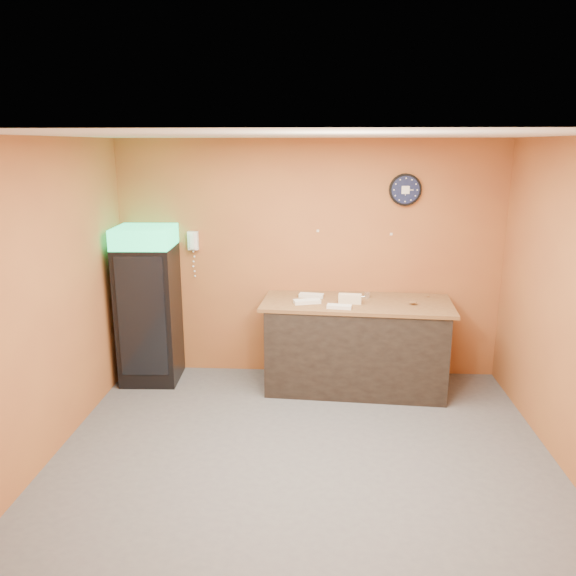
{
  "coord_description": "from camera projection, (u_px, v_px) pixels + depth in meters",
  "views": [
    {
      "loc": [
        0.13,
        -4.51,
        2.73
      ],
      "look_at": [
        -0.17,
        0.6,
        1.42
      ],
      "focal_mm": 35.0,
      "sensor_mm": 36.0,
      "label": 1
    }
  ],
  "objects": [
    {
      "name": "floor",
      "position": [
        303.0,
        457.0,
        5.05
      ],
      "size": [
        4.5,
        4.5,
        0.0
      ],
      "primitive_type": "plane",
      "color": "#47474C",
      "rests_on": "ground"
    },
    {
      "name": "back_wall",
      "position": [
        309.0,
        260.0,
        6.63
      ],
      "size": [
        4.5,
        0.02,
        2.8
      ],
      "primitive_type": "cube",
      "color": "#A9622F",
      "rests_on": "floor"
    },
    {
      "name": "left_wall",
      "position": [
        43.0,
        304.0,
        4.82
      ],
      "size": [
        0.02,
        4.0,
        2.8
      ],
      "primitive_type": "cube",
      "color": "#A9622F",
      "rests_on": "floor"
    },
    {
      "name": "ceiling",
      "position": [
        305.0,
        135.0,
        4.35
      ],
      "size": [
        4.5,
        4.0,
        0.02
      ],
      "primitive_type": "cube",
      "color": "white",
      "rests_on": "back_wall"
    },
    {
      "name": "beverage_cooler",
      "position": [
        148.0,
        308.0,
        6.48
      ],
      "size": [
        0.67,
        0.68,
        1.83
      ],
      "rotation": [
        0.0,
        0.0,
        0.04
      ],
      "color": "black",
      "rests_on": "floor"
    },
    {
      "name": "prep_counter",
      "position": [
        355.0,
        346.0,
        6.4
      ],
      "size": [
        2.02,
        1.0,
        0.99
      ],
      "primitive_type": "cube",
      "rotation": [
        0.0,
        0.0,
        -0.06
      ],
      "color": "black",
      "rests_on": "floor"
    },
    {
      "name": "wall_clock",
      "position": [
        405.0,
        190.0,
        6.33
      ],
      "size": [
        0.36,
        0.06,
        0.36
      ],
      "color": "black",
      "rests_on": "back_wall"
    },
    {
      "name": "wall_phone",
      "position": [
        193.0,
        241.0,
        6.6
      ],
      "size": [
        0.12,
        0.1,
        0.22
      ],
      "color": "white",
      "rests_on": "back_wall"
    },
    {
      "name": "butcher_paper",
      "position": [
        357.0,
        303.0,
        6.27
      ],
      "size": [
        2.16,
        1.04,
        0.04
      ],
      "primitive_type": "cube",
      "rotation": [
        0.0,
        0.0,
        -0.07
      ],
      "color": "brown",
      "rests_on": "prep_counter"
    },
    {
      "name": "sub_roll_stack",
      "position": [
        350.0,
        299.0,
        6.18
      ],
      "size": [
        0.26,
        0.11,
        0.11
      ],
      "rotation": [
        0.0,
        0.0,
        -0.1
      ],
      "color": "beige",
      "rests_on": "butcher_paper"
    },
    {
      "name": "wrapped_sandwich_left",
      "position": [
        307.0,
        301.0,
        6.19
      ],
      "size": [
        0.31,
        0.19,
        0.04
      ],
      "primitive_type": "cube",
      "rotation": [
        0.0,
        0.0,
        0.27
      ],
      "color": "silver",
      "rests_on": "butcher_paper"
    },
    {
      "name": "wrapped_sandwich_mid",
      "position": [
        339.0,
        307.0,
        6.0
      ],
      "size": [
        0.27,
        0.14,
        0.04
      ],
      "primitive_type": "cube",
      "rotation": [
        0.0,
        0.0,
        -0.14
      ],
      "color": "silver",
      "rests_on": "butcher_paper"
    },
    {
      "name": "wrapped_sandwich_right",
      "position": [
        311.0,
        295.0,
        6.44
      ],
      "size": [
        0.29,
        0.15,
        0.04
      ],
      "primitive_type": "cube",
      "rotation": [
        0.0,
        0.0,
        -0.16
      ],
      "color": "silver",
      "rests_on": "butcher_paper"
    },
    {
      "name": "kitchen_tool",
      "position": [
        367.0,
        295.0,
        6.4
      ],
      "size": [
        0.07,
        0.07,
        0.07
      ],
      "primitive_type": "cylinder",
      "color": "silver",
      "rests_on": "butcher_paper"
    }
  ]
}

